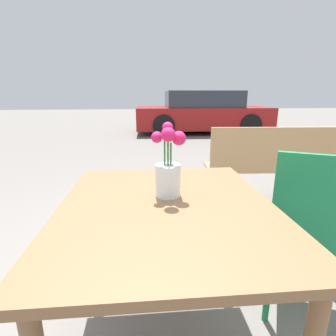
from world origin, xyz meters
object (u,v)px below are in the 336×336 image
(table_front, at_px, (167,226))
(flower_vase, at_px, (168,173))
(parked_car, at_px, (202,113))
(cafe_chair, at_px, (315,228))
(bench_near, at_px, (290,167))

(table_front, xyz_separation_m, flower_vase, (0.01, 0.08, 0.19))
(parked_car, bearing_deg, flower_vase, -104.43)
(table_front, relative_size, flower_vase, 3.31)
(table_front, relative_size, parked_car, 0.25)
(table_front, distance_m, cafe_chair, 0.73)
(flower_vase, height_order, bench_near, flower_vase)
(flower_vase, bearing_deg, cafe_chair, 1.76)
(flower_vase, relative_size, cafe_chair, 0.33)
(table_front, height_order, flower_vase, flower_vase)
(cafe_chair, bearing_deg, flower_vase, -178.24)
(table_front, xyz_separation_m, cafe_chair, (0.71, 0.10, -0.11))
(flower_vase, bearing_deg, bench_near, 43.77)
(cafe_chair, bearing_deg, bench_near, 63.70)
(bench_near, relative_size, parked_car, 0.41)
(flower_vase, relative_size, parked_car, 0.08)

